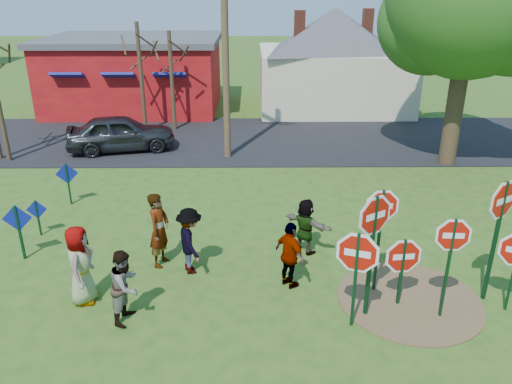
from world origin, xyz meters
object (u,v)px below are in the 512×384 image
(stop_sign_a, at_px, (357,260))
(stop_sign_b, at_px, (381,215))
(person_a, at_px, (80,265))
(utility_pole, at_px, (225,42))
(person_b, at_px, (159,230))
(leafy_tree, at_px, (475,3))
(stop_sign_c, at_px, (451,246))
(stop_sign_d, at_px, (501,211))
(suv, at_px, (121,133))

(stop_sign_a, relative_size, stop_sign_b, 0.87)
(stop_sign_a, height_order, person_a, stop_sign_a)
(stop_sign_a, distance_m, utility_pole, 11.70)
(person_b, relative_size, leafy_tree, 0.21)
(stop_sign_b, bearing_deg, stop_sign_c, -43.92)
(stop_sign_b, xyz_separation_m, stop_sign_d, (2.40, -0.36, 0.25))
(stop_sign_c, bearing_deg, stop_sign_a, -168.90)
(person_a, height_order, utility_pole, utility_pole)
(person_a, relative_size, leafy_tree, 0.20)
(stop_sign_b, bearing_deg, utility_pole, 107.79)
(stop_sign_a, bearing_deg, leafy_tree, 80.03)
(stop_sign_a, xyz_separation_m, person_a, (-5.81, 0.92, -0.63))
(suv, xyz_separation_m, leafy_tree, (13.30, -1.77, 5.16))
(stop_sign_a, height_order, stop_sign_c, stop_sign_c)
(stop_sign_c, xyz_separation_m, leafy_tree, (3.82, 9.73, 4.24))
(stop_sign_d, relative_size, utility_pole, 0.35)
(person_b, relative_size, utility_pole, 0.22)
(suv, bearing_deg, stop_sign_c, -152.99)
(stop_sign_d, height_order, suv, stop_sign_d)
(stop_sign_b, xyz_separation_m, utility_pole, (-3.79, 9.62, 2.64))
(stop_sign_c, bearing_deg, suv, 132.81)
(stop_sign_b, relative_size, stop_sign_c, 1.08)
(stop_sign_a, xyz_separation_m, suv, (-7.54, 11.77, -0.76))
(suv, bearing_deg, leafy_tree, -110.07)
(stop_sign_a, bearing_deg, person_a, -169.03)
(stop_sign_b, xyz_separation_m, person_b, (-5.10, 1.22, -0.95))
(stop_sign_c, bearing_deg, person_a, 178.49)
(stop_sign_d, bearing_deg, leafy_tree, 42.85)
(suv, bearing_deg, stop_sign_b, -154.19)
(stop_sign_b, height_order, person_a, stop_sign_b)
(person_a, bearing_deg, suv, 7.02)
(suv, bearing_deg, stop_sign_d, -147.92)
(suv, distance_m, utility_pole, 5.93)
(person_b, xyz_separation_m, leafy_tree, (10.11, 7.50, 4.98))
(utility_pole, distance_m, leafy_tree, 8.95)
(stop_sign_a, distance_m, stop_sign_c, 1.97)
(stop_sign_b, relative_size, person_a, 1.45)
(stop_sign_a, relative_size, person_b, 1.19)
(person_b, height_order, leafy_tree, leafy_tree)
(stop_sign_b, height_order, stop_sign_d, stop_sign_d)
(stop_sign_d, height_order, utility_pole, utility_pole)
(stop_sign_a, distance_m, leafy_tree, 12.35)
(person_b, xyz_separation_m, suv, (-3.19, 9.28, -0.18))
(stop_sign_d, height_order, person_b, stop_sign_d)
(stop_sign_b, bearing_deg, person_b, 162.80)
(stop_sign_a, height_order, stop_sign_b, stop_sign_b)
(stop_sign_b, bearing_deg, stop_sign_a, -124.27)
(stop_sign_a, xyz_separation_m, stop_sign_d, (3.15, 0.91, 0.62))
(person_b, distance_m, leafy_tree, 13.54)
(stop_sign_b, bearing_deg, stop_sign_d, -12.24)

